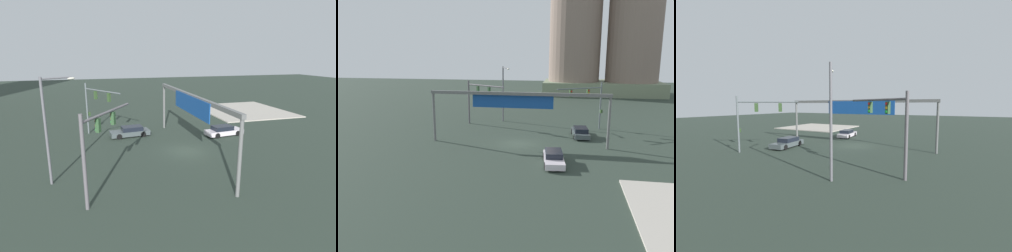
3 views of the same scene
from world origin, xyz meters
The scene contains 8 objects.
ground_plane centered at (0.00, 0.00, 0.00)m, with size 176.21×176.21×0.00m, color #2B372E.
sidewalk_corner centered at (16.97, -16.39, 0.07)m, with size 14.56×13.50×0.15m, color #AFA79B.
traffic_signal_near_corner centered at (-7.17, 8.99, 4.32)m, with size 5.96×3.79×6.25m.
traffic_signal_opposite_side centered at (8.19, 8.63, 4.25)m, with size 6.03×3.60×6.27m.
streetlamp_curved_arm centered at (-3.95, 12.22, 4.74)m, with size 1.51×2.43×8.12m.
overhead_sign_gantry centered at (-0.17, -0.17, 4.95)m, with size 19.91×0.43×5.90m.
sedan_car_approaching centered at (7.06, 4.73, 0.57)m, with size 2.20×4.81×1.21m.
sedan_car_waiting_far centered at (4.30, -6.23, 0.57)m, with size 2.25×4.76×1.21m.
Camera 1 is at (-25.62, 9.36, 9.72)m, focal length 30.16 mm.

